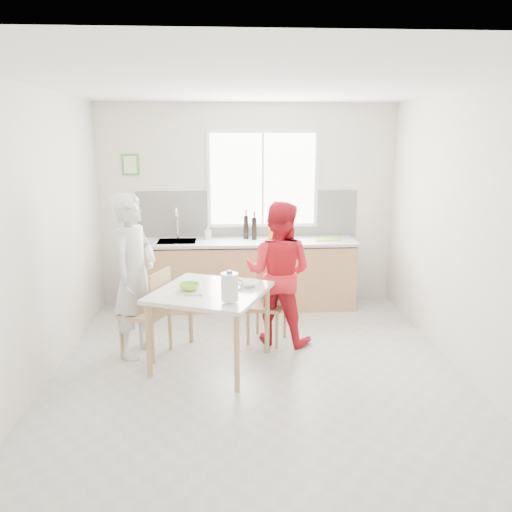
{
  "coord_description": "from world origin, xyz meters",
  "views": [
    {
      "loc": [
        -0.27,
        -4.52,
        2.25
      ],
      "look_at": [
        -0.01,
        0.2,
        1.12
      ],
      "focal_mm": 35.0,
      "sensor_mm": 36.0,
      "label": 1
    }
  ],
  "objects": [
    {
      "name": "cutting_board",
      "position": [
        1.05,
        1.95,
        0.93
      ],
      "size": [
        0.36,
        0.26,
        0.01
      ],
      "primitive_type": "cube",
      "rotation": [
        0.0,
        0.0,
        0.04
      ],
      "color": "#7DCB2F",
      "rests_on": "kitchen_counter"
    },
    {
      "name": "picture_frame",
      "position": [
        -1.55,
        2.23,
        1.9
      ],
      "size": [
        0.22,
        0.03,
        0.28
      ],
      "color": "#469A46",
      "rests_on": "room_shell"
    },
    {
      "name": "bowl_green",
      "position": [
        -0.66,
        0.21,
        0.82
      ],
      "size": [
        0.26,
        0.26,
        0.06
      ],
      "primitive_type": "imported",
      "rotation": [
        0.0,
        0.0,
        -0.38
      ],
      "color": "#96D932",
      "rests_on": "dining_table"
    },
    {
      "name": "milk_jug",
      "position": [
        -0.26,
        -0.19,
        0.93
      ],
      "size": [
        0.22,
        0.16,
        0.28
      ],
      "rotation": [
        0.0,
        0.0,
        -0.38
      ],
      "color": "white",
      "rests_on": "dining_table"
    },
    {
      "name": "spoon",
      "position": [
        -0.61,
        0.01,
        0.79
      ],
      "size": [
        0.16,
        0.02,
        0.01
      ],
      "primitive_type": "cylinder",
      "rotation": [
        0.0,
        1.57,
        -0.04
      ],
      "color": "#A5A5AA",
      "rests_on": "dining_table"
    },
    {
      "name": "wine_bottle_a",
      "position": [
        -0.03,
        2.05,
        1.08
      ],
      "size": [
        0.07,
        0.07,
        0.32
      ],
      "primitive_type": "cylinder",
      "color": "black",
      "rests_on": "kitchen_counter"
    },
    {
      "name": "room_shell",
      "position": [
        0.0,
        0.0,
        1.64
      ],
      "size": [
        4.5,
        4.5,
        4.5
      ],
      "color": "silver",
      "rests_on": "ground"
    },
    {
      "name": "wine_bottle_b",
      "position": [
        0.07,
        2.0,
        1.07
      ],
      "size": [
        0.07,
        0.07,
        0.3
      ],
      "primitive_type": "cylinder",
      "color": "black",
      "rests_on": "kitchen_counter"
    },
    {
      "name": "window",
      "position": [
        0.2,
        2.23,
        1.7
      ],
      "size": [
        1.5,
        0.06,
        1.3
      ],
      "color": "white",
      "rests_on": "room_shell"
    },
    {
      "name": "dining_table",
      "position": [
        -0.46,
        0.18,
        0.7
      ],
      "size": [
        1.33,
        1.33,
        0.78
      ],
      "rotation": [
        0.0,
        0.0,
        -0.38
      ],
      "color": "silver",
      "rests_on": "ground"
    },
    {
      "name": "soap_bottle",
      "position": [
        -0.55,
        2.08,
        1.01
      ],
      "size": [
        0.1,
        0.1,
        0.18
      ],
      "primitive_type": "imported",
      "rotation": [
        0.0,
        0.0,
        0.24
      ],
      "color": "#999999",
      "rests_on": "kitchen_counter"
    },
    {
      "name": "bowl_white",
      "position": [
        -0.09,
        0.3,
        0.81
      ],
      "size": [
        0.28,
        0.28,
        0.05
      ],
      "primitive_type": "imported",
      "rotation": [
        0.0,
        0.0,
        -0.38
      ],
      "color": "white",
      "rests_on": "dining_table"
    },
    {
      "name": "ground",
      "position": [
        0.0,
        0.0,
        0.0
      ],
      "size": [
        4.5,
        4.5,
        0.0
      ],
      "primitive_type": "plane",
      "color": "#B7B7B2",
      "rests_on": "ground"
    },
    {
      "name": "chair_left",
      "position": [
        -1.09,
        0.44,
        0.51
      ],
      "size": [
        0.56,
        0.56,
        0.93
      ],
      "rotation": [
        0.0,
        0.0,
        -1.95
      ],
      "color": "tan",
      "rests_on": "ground"
    },
    {
      "name": "backsplash",
      "position": [
        0.0,
        2.24,
        1.23
      ],
      "size": [
        3.0,
        0.02,
        0.65
      ],
      "primitive_type": "cube",
      "color": "white",
      "rests_on": "room_shell"
    },
    {
      "name": "kitchen_counter",
      "position": [
        -0.0,
        1.95,
        0.42
      ],
      "size": [
        2.84,
        0.64,
        1.37
      ],
      "color": "tan",
      "rests_on": "ground"
    },
    {
      "name": "green_box",
      "position": [
        -0.26,
        0.41,
        0.83
      ],
      "size": [
        0.13,
        0.13,
        0.09
      ],
      "primitive_type": "cube",
      "rotation": [
        0.0,
        0.0,
        -0.38
      ],
      "color": "#8ED330",
      "rests_on": "dining_table"
    },
    {
      "name": "jar_amber",
      "position": [
        0.29,
        1.97,
        1.0
      ],
      "size": [
        0.06,
        0.06,
        0.16
      ],
      "primitive_type": "cylinder",
      "color": "olive",
      "rests_on": "kitchen_counter"
    },
    {
      "name": "chair_far",
      "position": [
        0.17,
        0.81,
        0.46
      ],
      "size": [
        0.5,
        0.5,
        0.84
      ],
      "rotation": [
        0.0,
        0.0,
        -0.38
      ],
      "color": "tan",
      "rests_on": "ground"
    },
    {
      "name": "person_red",
      "position": [
        0.27,
        0.75,
        0.79
      ],
      "size": [
        0.94,
        0.85,
        1.59
      ],
      "primitive_type": "imported",
      "rotation": [
        0.0,
        0.0,
        2.76
      ],
      "color": "red",
      "rests_on": "ground"
    },
    {
      "name": "person_white",
      "position": [
        -1.25,
        0.5,
        0.86
      ],
      "size": [
        0.61,
        0.73,
        1.71
      ],
      "primitive_type": "imported",
      "rotation": [
        0.0,
        0.0,
        1.19
      ],
      "color": "silver",
      "rests_on": "ground"
    }
  ]
}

